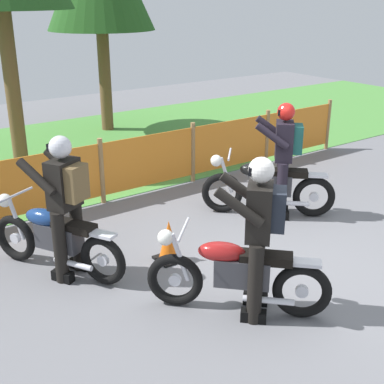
{
  "coord_description": "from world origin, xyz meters",
  "views": [
    {
      "loc": [
        -4.19,
        -3.84,
        3.12
      ],
      "look_at": [
        -0.82,
        0.87,
        0.9
      ],
      "focal_mm": 48.78,
      "sensor_mm": 36.0,
      "label": 1
    }
  ],
  "objects": [
    {
      "name": "rider_trailing",
      "position": [
        -2.2,
        1.38,
        0.95
      ],
      "size": [
        0.71,
        0.79,
        1.69
      ],
      "rotation": [
        0.0,
        0.0,
        2.07
      ],
      "color": "black",
      "rests_on": "ground"
    },
    {
      "name": "grass_verge",
      "position": [
        0.0,
        6.1,
        0.01
      ],
      "size": [
        24.0,
        5.77,
        0.01
      ],
      "primitive_type": "cube",
      "color": "#4C8C3D",
      "rests_on": "ground"
    },
    {
      "name": "motorcycle_lead",
      "position": [
        -1.11,
        -0.31,
        0.44
      ],
      "size": [
        1.41,
        1.43,
        0.9
      ],
      "rotation": [
        0.0,
        0.0,
        2.35
      ],
      "color": "black",
      "rests_on": "ground"
    },
    {
      "name": "ground",
      "position": [
        0.0,
        0.0,
        -0.01
      ],
      "size": [
        24.0,
        24.0,
        0.02
      ],
      "primitive_type": "cube",
      "color": "slate"
    },
    {
      "name": "rider_third",
      "position": [
        1.06,
        1.24,
        0.95
      ],
      "size": [
        0.77,
        0.76,
        1.69
      ],
      "rotation": [
        0.0,
        0.0,
        2.4
      ],
      "color": "black",
      "rests_on": "ground"
    },
    {
      "name": "motorcycle_third",
      "position": [
        0.91,
        1.38,
        0.45
      ],
      "size": [
        1.52,
        1.41,
        0.93
      ],
      "rotation": [
        0.0,
        0.0,
        2.4
      ],
      "color": "black",
      "rests_on": "ground"
    },
    {
      "name": "motorcycle_trailing",
      "position": [
        -2.3,
        1.56,
        0.43
      ],
      "size": [
        1.01,
        1.71,
        0.9
      ],
      "rotation": [
        0.0,
        0.0,
        2.07
      ],
      "color": "black",
      "rests_on": "ground"
    },
    {
      "name": "rider_lead",
      "position": [
        -0.96,
        -0.46,
        0.95
      ],
      "size": [
        0.76,
        0.77,
        1.69
      ],
      "rotation": [
        0.0,
        0.0,
        2.35
      ],
      "color": "black",
      "rests_on": "ground"
    },
    {
      "name": "barrier_fence",
      "position": [
        0.0,
        3.22,
        0.54
      ],
      "size": [
        8.82,
        0.08,
        1.05
      ],
      "color": "#997547",
      "rests_on": "ground"
    },
    {
      "name": "traffic_cone",
      "position": [
        -1.06,
        1.02,
        0.26
      ],
      "size": [
        0.32,
        0.32,
        0.53
      ],
      "color": "black",
      "rests_on": "ground"
    }
  ]
}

